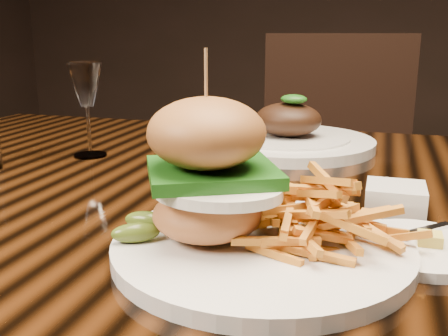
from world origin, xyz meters
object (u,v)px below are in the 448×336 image
(dining_table, at_px, (300,241))
(chair_far, at_px, (335,173))
(wine_glass, at_px, (86,88))
(far_dish, at_px, (288,138))
(burger_plate, at_px, (256,205))

(dining_table, relative_size, chair_far, 1.68)
(wine_glass, height_order, far_dish, wine_glass)
(burger_plate, bearing_deg, chair_far, 75.75)
(dining_table, xyz_separation_m, burger_plate, (-0.01, -0.23, 0.13))
(dining_table, bearing_deg, burger_plate, -92.52)
(far_dish, distance_m, chair_far, 0.69)
(wine_glass, bearing_deg, chair_far, 66.83)
(dining_table, xyz_separation_m, wine_glass, (-0.37, 0.08, 0.19))
(burger_plate, bearing_deg, far_dish, 81.47)
(far_dish, xyz_separation_m, chair_far, (0.04, 0.64, -0.23))
(dining_table, height_order, wine_glass, wine_glass)
(wine_glass, height_order, chair_far, chair_far)
(chair_far, bearing_deg, far_dish, -100.20)
(dining_table, bearing_deg, chair_far, 91.80)
(dining_table, bearing_deg, far_dish, 104.91)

